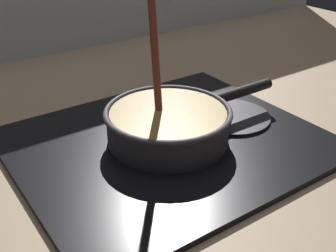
# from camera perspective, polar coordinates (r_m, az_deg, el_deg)

# --- Properties ---
(ground) EXTENTS (2.40, 1.60, 0.04)m
(ground) POSITION_cam_1_polar(r_m,az_deg,el_deg) (0.72, 5.99, -8.77)
(ground) COLOR #9E8466
(hob_plate) EXTENTS (0.56, 0.48, 0.01)m
(hob_plate) POSITION_cam_1_polar(r_m,az_deg,el_deg) (0.80, 0.00, -2.25)
(hob_plate) COLOR black
(hob_plate) RESTS_ON ground
(burner_ring) EXTENTS (0.20, 0.20, 0.01)m
(burner_ring) POSITION_cam_1_polar(r_m,az_deg,el_deg) (0.80, 0.00, -1.63)
(burner_ring) COLOR #592D0C
(burner_ring) RESTS_ON hob_plate
(spare_burner) EXTENTS (0.16, 0.16, 0.01)m
(spare_burner) POSITION_cam_1_polar(r_m,az_deg,el_deg) (0.89, 8.53, 1.29)
(spare_burner) COLOR #262628
(spare_burner) RESTS_ON hob_plate
(cooking_pan) EXTENTS (0.38, 0.24, 0.33)m
(cooking_pan) POSITION_cam_1_polar(r_m,az_deg,el_deg) (0.78, 0.10, 0.46)
(cooking_pan) COLOR #38383D
(cooking_pan) RESTS_ON hob_plate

